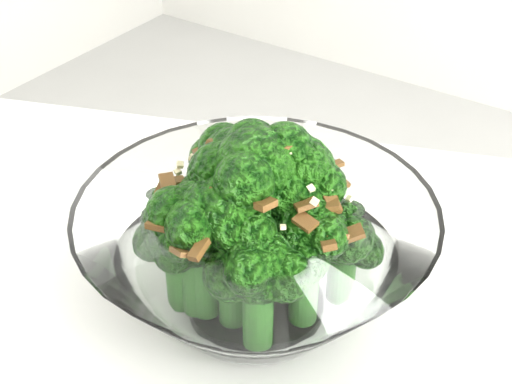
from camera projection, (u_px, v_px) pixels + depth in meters
The scene contains 1 object.
broccoli_dish at pixel (253, 246), 0.42m from camera, with size 0.19×0.19×0.12m.
Camera 1 is at (-0.03, -0.22, 1.06)m, focal length 55.00 mm.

